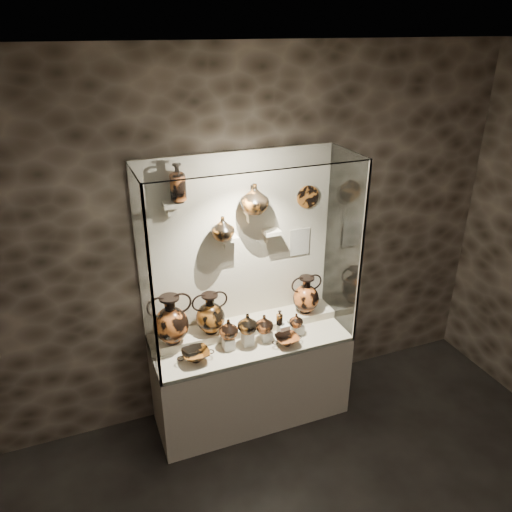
{
  "coord_description": "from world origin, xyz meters",
  "views": [
    {
      "loc": [
        -1.27,
        -1.18,
        3.31
      ],
      "look_at": [
        0.06,
        2.23,
        1.6
      ],
      "focal_mm": 35.0,
      "sensor_mm": 36.0,
      "label": 1
    }
  ],
  "objects_px": {
    "lekythos_small": "(279,317)",
    "ovoid_vase_b": "(255,199)",
    "jug_e": "(296,320)",
    "ovoid_vase_a": "(223,228)",
    "amphora_mid": "(210,313)",
    "jug_a": "(228,329)",
    "kylix_left": "(196,355)",
    "kylix_right": "(287,340)",
    "jug_c": "(264,323)",
    "amphora_right": "(306,294)",
    "jug_b": "(247,323)",
    "lekythos_tall": "(178,181)",
    "amphora_left": "(171,319)"
  },
  "relations": [
    {
      "from": "lekythos_small",
      "to": "ovoid_vase_b",
      "type": "xyz_separation_m",
      "value": [
        -0.14,
        0.21,
        1.01
      ]
    },
    {
      "from": "jug_e",
      "to": "ovoid_vase_a",
      "type": "height_order",
      "value": "ovoid_vase_a"
    },
    {
      "from": "amphora_mid",
      "to": "jug_a",
      "type": "height_order",
      "value": "amphora_mid"
    },
    {
      "from": "kylix_left",
      "to": "kylix_right",
      "type": "bearing_deg",
      "value": -12.77
    },
    {
      "from": "kylix_right",
      "to": "ovoid_vase_a",
      "type": "distance_m",
      "value": 1.09
    },
    {
      "from": "ovoid_vase_b",
      "to": "kylix_left",
      "type": "bearing_deg",
      "value": -143.64
    },
    {
      "from": "jug_c",
      "to": "ovoid_vase_a",
      "type": "xyz_separation_m",
      "value": [
        -0.26,
        0.25,
        0.81
      ]
    },
    {
      "from": "lekythos_small",
      "to": "kylix_right",
      "type": "bearing_deg",
      "value": -94.06
    },
    {
      "from": "kylix_right",
      "to": "ovoid_vase_b",
      "type": "height_order",
      "value": "ovoid_vase_b"
    },
    {
      "from": "amphora_right",
      "to": "jug_b",
      "type": "height_order",
      "value": "amphora_right"
    },
    {
      "from": "kylix_left",
      "to": "lekythos_tall",
      "type": "distance_m",
      "value": 1.39
    },
    {
      "from": "jug_c",
      "to": "jug_e",
      "type": "bearing_deg",
      "value": -6.77
    },
    {
      "from": "jug_a",
      "to": "kylix_right",
      "type": "xyz_separation_m",
      "value": [
        0.47,
        -0.15,
        -0.13
      ]
    },
    {
      "from": "jug_a",
      "to": "kylix_right",
      "type": "relative_size",
      "value": 0.66
    },
    {
      "from": "kylix_right",
      "to": "jug_a",
      "type": "bearing_deg",
      "value": 165.15
    },
    {
      "from": "ovoid_vase_b",
      "to": "amphora_mid",
      "type": "bearing_deg",
      "value": -164.27
    },
    {
      "from": "amphora_mid",
      "to": "lekythos_small",
      "type": "bearing_deg",
      "value": -25.42
    },
    {
      "from": "lekythos_small",
      "to": "amphora_mid",
      "type": "bearing_deg",
      "value": 153.78
    },
    {
      "from": "amphora_mid",
      "to": "jug_b",
      "type": "distance_m",
      "value": 0.33
    },
    {
      "from": "jug_a",
      "to": "jug_c",
      "type": "distance_m",
      "value": 0.31
    },
    {
      "from": "kylix_left",
      "to": "ovoid_vase_b",
      "type": "height_order",
      "value": "ovoid_vase_b"
    },
    {
      "from": "ovoid_vase_b",
      "to": "jug_a",
      "type": "bearing_deg",
      "value": -135.03
    },
    {
      "from": "amphora_right",
      "to": "kylix_left",
      "type": "bearing_deg",
      "value": -145.86
    },
    {
      "from": "kylix_right",
      "to": "jug_c",
      "type": "bearing_deg",
      "value": 143.17
    },
    {
      "from": "jug_c",
      "to": "jug_e",
      "type": "relative_size",
      "value": 1.28
    },
    {
      "from": "jug_c",
      "to": "kylix_left",
      "type": "distance_m",
      "value": 0.63
    },
    {
      "from": "jug_b",
      "to": "kylix_left",
      "type": "xyz_separation_m",
      "value": [
        -0.46,
        -0.05,
        -0.16
      ]
    },
    {
      "from": "amphora_mid",
      "to": "lekythos_small",
      "type": "height_order",
      "value": "amphora_mid"
    },
    {
      "from": "jug_c",
      "to": "jug_e",
      "type": "distance_m",
      "value": 0.3
    },
    {
      "from": "amphora_mid",
      "to": "jug_b",
      "type": "bearing_deg",
      "value": -46.1
    },
    {
      "from": "ovoid_vase_b",
      "to": "jug_b",
      "type": "bearing_deg",
      "value": -112.06
    },
    {
      "from": "amphora_right",
      "to": "lekythos_small",
      "type": "relative_size",
      "value": 2.3
    },
    {
      "from": "lekythos_tall",
      "to": "kylix_right",
      "type": "bearing_deg",
      "value": -26.63
    },
    {
      "from": "amphora_mid",
      "to": "lekythos_small",
      "type": "xyz_separation_m",
      "value": [
        0.56,
        -0.18,
        -0.06
      ]
    },
    {
      "from": "jug_e",
      "to": "ovoid_vase_a",
      "type": "distance_m",
      "value": 1.04
    },
    {
      "from": "kylix_left",
      "to": "ovoid_vase_a",
      "type": "xyz_separation_m",
      "value": [
        0.36,
        0.31,
        0.93
      ]
    },
    {
      "from": "amphora_mid",
      "to": "jug_c",
      "type": "height_order",
      "value": "amphora_mid"
    },
    {
      "from": "amphora_right",
      "to": "jug_c",
      "type": "bearing_deg",
      "value": -137.03
    },
    {
      "from": "jug_b",
      "to": "lekythos_small",
      "type": "relative_size",
      "value": 1.13
    },
    {
      "from": "amphora_left",
      "to": "kylix_left",
      "type": "height_order",
      "value": "amphora_left"
    },
    {
      "from": "jug_b",
      "to": "kylix_left",
      "type": "bearing_deg",
      "value": -171.76
    },
    {
      "from": "amphora_left",
      "to": "amphora_right",
      "type": "xyz_separation_m",
      "value": [
        1.24,
        0.03,
        -0.04
      ]
    },
    {
      "from": "jug_e",
      "to": "ovoid_vase_b",
      "type": "bearing_deg",
      "value": 130.37
    },
    {
      "from": "amphora_right",
      "to": "ovoid_vase_a",
      "type": "height_order",
      "value": "ovoid_vase_a"
    },
    {
      "from": "ovoid_vase_b",
      "to": "ovoid_vase_a",
      "type": "bearing_deg",
      "value": -173.41
    },
    {
      "from": "amphora_right",
      "to": "lekythos_small",
      "type": "bearing_deg",
      "value": -130.59
    },
    {
      "from": "amphora_left",
      "to": "jug_c",
      "type": "distance_m",
      "value": 0.78
    },
    {
      "from": "amphora_mid",
      "to": "ovoid_vase_b",
      "type": "relative_size",
      "value": 1.53
    },
    {
      "from": "amphora_right",
      "to": "ovoid_vase_a",
      "type": "bearing_deg",
      "value": -162.9
    },
    {
      "from": "amphora_mid",
      "to": "jug_c",
      "type": "relative_size",
      "value": 2.27
    }
  ]
}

